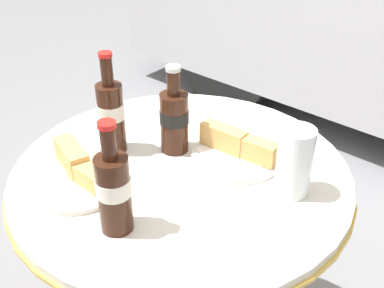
{
  "coord_description": "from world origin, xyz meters",
  "views": [
    {
      "loc": [
        0.63,
        -0.69,
        1.4
      ],
      "look_at": [
        0.0,
        0.04,
        0.8
      ],
      "focal_mm": 45.0,
      "sensor_mm": 36.0,
      "label": 1
    }
  ],
  "objects": [
    {
      "name": "lunch_plate_near",
      "position": [
        0.07,
        0.12,
        0.77
      ],
      "size": [
        0.22,
        0.22,
        0.07
      ],
      "color": "silver",
      "rests_on": "bistro_table"
    },
    {
      "name": "cola_bottle_left",
      "position": [
        -0.18,
        -0.05,
        0.85
      ],
      "size": [
        0.07,
        0.07,
        0.26
      ],
      "color": "#33190F",
      "rests_on": "bistro_table"
    },
    {
      "name": "cola_bottle_right",
      "position": [
        -0.07,
        0.05,
        0.84
      ],
      "size": [
        0.07,
        0.07,
        0.22
      ],
      "color": "#33190F",
      "rests_on": "bistro_table"
    },
    {
      "name": "drinking_glass",
      "position": [
        0.24,
        0.09,
        0.82
      ],
      "size": [
        0.08,
        0.08,
        0.16
      ],
      "color": "black",
      "rests_on": "bistro_table"
    },
    {
      "name": "cola_bottle_center",
      "position": [
        0.04,
        -0.23,
        0.85
      ],
      "size": [
        0.07,
        0.07,
        0.24
      ],
      "color": "#33190F",
      "rests_on": "bistro_table"
    },
    {
      "name": "lunch_plate_far",
      "position": [
        -0.14,
        -0.19,
        0.77
      ],
      "size": [
        0.23,
        0.23,
        0.07
      ],
      "color": "silver",
      "rests_on": "bistro_table"
    },
    {
      "name": "bistro_table",
      "position": [
        0.0,
        0.0,
        0.58
      ],
      "size": [
        0.81,
        0.81,
        0.75
      ],
      "color": "gold",
      "rests_on": "ground_plane"
    }
  ]
}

